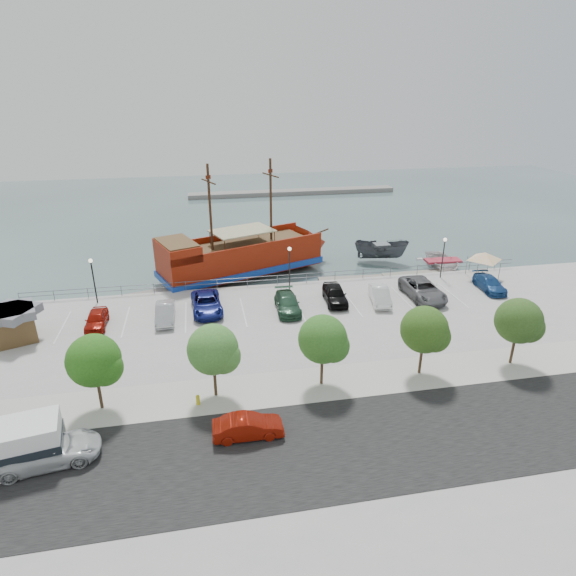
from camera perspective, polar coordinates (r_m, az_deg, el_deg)
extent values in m
plane|color=#405453|center=(41.97, 1.86, -4.72)|extent=(160.00, 160.00, 0.00)
cube|color=#9A9A9A|center=(25.75, 13.09, -25.51)|extent=(100.00, 58.00, 1.20)
cube|color=black|center=(28.60, 9.14, -17.54)|extent=(100.00, 8.00, 0.04)
cube|color=#BAB4A8|center=(33.13, 5.67, -11.02)|extent=(100.00, 4.00, 0.05)
cylinder|color=#5A5F64|center=(48.13, -0.12, 1.56)|extent=(50.00, 0.06, 0.06)
cylinder|color=#5A5F64|center=(48.28, -0.11, 1.12)|extent=(50.00, 0.06, 0.06)
cube|color=gray|center=(95.02, 0.58, 11.28)|extent=(40.00, 3.00, 0.80)
cube|color=maroon|center=(52.80, -5.56, 3.55)|extent=(18.23, 11.38, 2.83)
cube|color=#123BA2|center=(53.11, -5.52, 2.61)|extent=(18.65, 11.80, 0.65)
cone|color=maroon|center=(57.44, 3.04, 5.23)|extent=(5.14, 6.14, 5.23)
cube|color=maroon|center=(49.57, -13.00, 4.43)|extent=(5.02, 6.26, 1.53)
cube|color=brown|center=(49.32, -13.09, 5.33)|extent=(4.66, 5.78, 0.13)
cube|color=brown|center=(52.56, -5.09, 5.17)|extent=(14.94, 9.59, 0.16)
cube|color=maroon|center=(54.50, -6.88, 6.10)|extent=(16.34, 6.50, 0.76)
cube|color=maroon|center=(50.01, -4.28, 4.66)|extent=(16.34, 6.50, 0.76)
cylinder|color=#382111|center=(52.91, -2.06, 10.32)|extent=(0.34, 0.34, 8.94)
cylinder|color=#382111|center=(49.86, -9.22, 9.26)|extent=(0.34, 0.34, 8.94)
cylinder|color=#382111|center=(52.39, -2.10, 13.23)|extent=(1.32, 3.10, 0.15)
cylinder|color=#382111|center=(49.30, -9.42, 12.34)|extent=(1.32, 3.10, 0.15)
cube|color=tan|center=(51.97, -5.47, 6.77)|extent=(7.39, 6.15, 0.13)
cylinder|color=#382111|center=(57.48, 3.70, 6.59)|extent=(2.59, 1.14, 0.64)
imported|color=#40444A|center=(58.24, 10.96, 4.20)|extent=(6.71, 4.36, 2.43)
imported|color=silver|center=(57.61, 17.83, 2.72)|extent=(5.05, 6.76, 1.34)
cube|color=gray|center=(49.59, -15.20, -0.78)|extent=(8.10, 4.33, 0.45)
cube|color=gray|center=(51.78, 7.61, 0.85)|extent=(7.21, 2.46, 0.41)
cube|color=gray|center=(54.44, 14.98, 1.37)|extent=(7.43, 2.23, 0.42)
cube|color=brown|center=(43.15, -29.68, -4.10)|extent=(3.70, 3.70, 2.10)
cube|color=slate|center=(42.65, -30.02, -2.55)|extent=(4.19, 4.19, 0.67)
cylinder|color=slate|center=(54.03, 20.41, 2.56)|extent=(0.07, 0.07, 2.00)
cylinder|color=slate|center=(55.08, 22.64, 2.59)|extent=(0.07, 0.07, 2.00)
cylinder|color=slate|center=(52.04, 21.47, 1.65)|extent=(0.07, 0.07, 2.00)
cylinder|color=slate|center=(53.13, 23.76, 1.70)|extent=(0.07, 0.07, 2.00)
pyramid|color=white|center=(53.01, 22.35, 3.93)|extent=(4.18, 4.18, 0.82)
imported|color=silver|center=(29.48, -26.43, -16.87)|extent=(5.44, 3.12, 1.43)
imported|color=maroon|center=(28.32, -4.77, -16.06)|extent=(4.02, 1.45, 1.32)
cylinder|color=gold|center=(31.28, -10.62, -13.01)|extent=(0.23, 0.23, 0.58)
sphere|color=gold|center=(31.10, -10.66, -12.54)|extent=(0.25, 0.25, 0.25)
cylinder|color=black|center=(46.85, -21.99, 0.60)|extent=(0.12, 0.12, 4.00)
sphere|color=#FFF2CC|center=(46.16, -22.37, 3.01)|extent=(0.36, 0.36, 0.36)
cylinder|color=black|center=(46.57, 0.18, 2.20)|extent=(0.12, 0.12, 4.00)
sphere|color=#FFF2CC|center=(45.87, 0.18, 4.66)|extent=(0.36, 0.36, 0.36)
cylinder|color=black|center=(51.85, 17.85, 3.25)|extent=(0.12, 0.12, 4.00)
sphere|color=#FFF2CC|center=(51.22, 18.13, 5.46)|extent=(0.36, 0.36, 0.36)
cylinder|color=#473321|center=(32.19, -21.43, -11.49)|extent=(0.20, 0.20, 2.20)
sphere|color=#255815|center=(31.01, -22.03, -7.96)|extent=(3.20, 3.20, 3.20)
sphere|color=#255815|center=(30.83, -20.92, -8.83)|extent=(2.20, 2.20, 2.20)
cylinder|color=#473321|center=(31.47, -8.64, -10.82)|extent=(0.20, 0.20, 2.20)
sphere|color=#396D2A|center=(30.27, -8.90, -7.19)|extent=(3.20, 3.20, 3.20)
sphere|color=#396D2A|center=(30.22, -7.68, -8.04)|extent=(2.20, 2.20, 2.20)
cylinder|color=#473321|center=(32.30, 4.02, -9.63)|extent=(0.20, 0.20, 2.20)
sphere|color=#2C5C1E|center=(31.13, 4.14, -6.05)|extent=(3.20, 3.20, 3.20)
sphere|color=#2C5C1E|center=(31.22, 5.33, -6.85)|extent=(2.20, 2.20, 2.20)
cylinder|color=#473321|center=(34.55, 15.45, -8.15)|extent=(0.20, 0.20, 2.20)
sphere|color=#2B4D17|center=(33.46, 15.86, -4.76)|extent=(3.20, 3.20, 3.20)
sphere|color=#2B4D17|center=(33.67, 16.93, -5.48)|extent=(2.20, 2.20, 2.20)
cylinder|color=#473321|center=(37.98, 25.08, -6.64)|extent=(0.20, 0.20, 2.20)
sphere|color=#2A491A|center=(36.99, 25.66, -3.52)|extent=(3.20, 3.20, 3.20)
sphere|color=#2A491A|center=(37.29, 26.57, -4.17)|extent=(2.20, 2.20, 2.20)
imported|color=#941208|center=(42.70, -21.75, -3.45)|extent=(1.66, 4.01, 1.36)
imported|color=#ABADB3|center=(41.96, -14.36, -2.87)|extent=(1.55, 4.36, 1.43)
imported|color=navy|center=(42.86, -9.62, -1.82)|extent=(2.81, 5.61, 1.52)
imported|color=#254A32|center=(42.41, -0.06, -1.82)|extent=(2.20, 5.00, 1.43)
imported|color=black|center=(44.27, 5.59, -0.73)|extent=(2.26, 4.80, 1.59)
imported|color=white|center=(44.77, 10.85, -0.87)|extent=(2.33, 4.58, 1.44)
imported|color=slate|center=(46.68, 15.69, -0.18)|extent=(2.82, 6.03, 1.67)
imported|color=navy|center=(50.69, 22.78, 0.48)|extent=(2.23, 4.71, 1.32)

